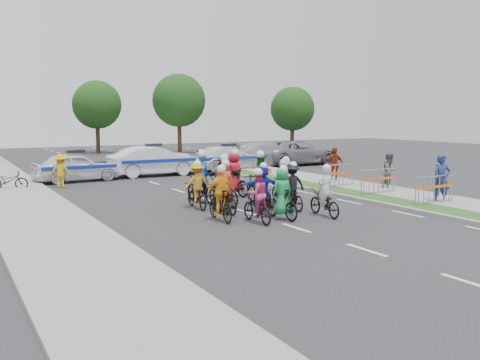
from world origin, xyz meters
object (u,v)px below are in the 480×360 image
spectator_1 (390,172)px  cone_0 (263,180)px  rider_3 (221,199)px  police_car_1 (154,161)px  rider_1 (282,198)px  spectator_0 (442,179)px  rider_11 (224,181)px  rider_13 (234,178)px  rider_2 (257,202)px  tree_2 (292,109)px  police_car_2 (229,158)px  marshal_hiviz (61,171)px  rider_6 (224,195)px  rider_4 (292,191)px  parked_bike (8,181)px  tree_4 (97,105)px  barrier_0 (434,191)px  cone_1 (269,170)px  tree_1 (179,101)px  rider_0 (324,199)px  spectator_2 (334,165)px  rider_9 (223,187)px  rider_5 (262,191)px  barrier_1 (379,182)px  rider_8 (259,185)px  civilian_sedan (267,154)px  rider_7 (284,186)px  civilian_suv (297,153)px  barrier_2 (339,176)px  police_car_0 (76,167)px  rider_12 (201,185)px

spectator_1 → cone_0: bearing=131.5°
rider_3 → police_car_1: (2.59, 12.99, 0.11)m
rider_1 → spectator_0: spectator_0 is taller
rider_11 → police_car_1: size_ratio=0.38×
rider_1 → rider_13: size_ratio=0.91×
rider_2 → rider_3: rider_3 is taller
spectator_1 → tree_2: tree_2 is taller
police_car_2 → marshal_hiviz: marshal_hiviz is taller
police_car_2 → cone_0: (-2.17, -7.46, -0.39)m
rider_6 → police_car_1: rider_6 is taller
rider_4 → parked_bike: (-8.22, 10.12, -0.24)m
rider_3 → cone_0: (5.43, 6.16, -0.36)m
police_car_2 → marshal_hiviz: (-10.43, -3.10, 0.04)m
tree_4 → rider_1: bearing=-94.6°
rider_3 → rider_6: bearing=-119.6°
barrier_0 → cone_1: (-0.06, 11.20, -0.22)m
rider_6 → tree_1: 28.74m
rider_0 → spectator_2: bearing=-125.7°
rider_3 → rider_9: size_ratio=0.94×
tree_4 → rider_6: bearing=-96.9°
rider_5 → tree_1: bearing=-96.1°
police_car_2 → cone_0: size_ratio=7.20×
spectator_2 → rider_9: bearing=-138.6°
rider_0 → barrier_1: rider_0 is taller
rider_6 → rider_9: (0.54, 1.11, 0.12)m
cone_0 → parked_bike: (-10.49, 4.58, 0.10)m
rider_8 → civilian_sedan: 14.79m
spectator_0 → spectator_2: bearing=106.1°
rider_4 → barrier_1: (5.02, 0.89, -0.11)m
rider_6 → rider_7: rider_6 is taller
rider_2 → civilian_suv: bearing=-127.1°
rider_8 → cone_0: size_ratio=2.95×
barrier_2 → barrier_0: bearing=-90.0°
rider_2 → cone_0: 8.32m
rider_11 → cone_1: bearing=-129.1°
rider_1 → barrier_1: (6.33, 2.23, -0.13)m
police_car_0 → tree_4: tree_4 is taller
rider_6 → rider_12: size_ratio=0.91×
rider_1 → rider_7: 2.80m
barrier_0 → police_car_2: bearing=92.2°
civilian_sedan → civilian_suv: 2.47m
police_car_0 → marshal_hiviz: marshal_hiviz is taller
rider_3 → rider_2: bearing=140.6°
rider_5 → tree_2: size_ratio=0.30×
rider_6 → police_car_0: rider_6 is taller
barrier_2 → cone_1: barrier_2 is taller
rider_3 → barrier_0: 8.29m
rider_4 → rider_6: size_ratio=0.94×
barrier_2 → rider_8: bearing=-159.9°
rider_3 → rider_12: bearing=-102.7°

